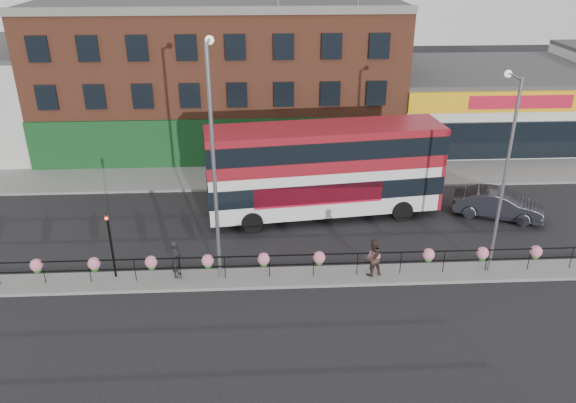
{
  "coord_description": "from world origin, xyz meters",
  "views": [
    {
      "loc": [
        -1.29,
        -21.66,
        14.14
      ],
      "look_at": [
        0.0,
        3.0,
        2.5
      ],
      "focal_mm": 35.0,
      "sensor_mm": 36.0,
      "label": 1
    }
  ],
  "objects_px": {
    "lamp_column_west": "(213,146)",
    "lamp_column_east": "(505,161)",
    "double_decker_bus": "(325,162)",
    "car": "(498,204)",
    "pedestrian_a": "(176,259)",
    "pedestrian_b": "(373,257)"
  },
  "relations": [
    {
      "from": "lamp_column_west",
      "to": "lamp_column_east",
      "type": "bearing_deg",
      "value": -0.56
    },
    {
      "from": "double_decker_bus",
      "to": "car",
      "type": "relative_size",
      "value": 2.58
    },
    {
      "from": "pedestrian_a",
      "to": "lamp_column_west",
      "type": "relative_size",
      "value": 0.17
    },
    {
      "from": "pedestrian_b",
      "to": "lamp_column_west",
      "type": "relative_size",
      "value": 0.17
    },
    {
      "from": "pedestrian_b",
      "to": "lamp_column_east",
      "type": "distance_m",
      "value": 7.06
    },
    {
      "from": "lamp_column_west",
      "to": "lamp_column_east",
      "type": "relative_size",
      "value": 1.16
    },
    {
      "from": "car",
      "to": "lamp_column_east",
      "type": "relative_size",
      "value": 0.56
    },
    {
      "from": "double_decker_bus",
      "to": "pedestrian_b",
      "type": "height_order",
      "value": "double_decker_bus"
    },
    {
      "from": "double_decker_bus",
      "to": "lamp_column_east",
      "type": "xyz_separation_m",
      "value": [
        6.99,
        -6.21,
        2.3
      ]
    },
    {
      "from": "pedestrian_a",
      "to": "lamp_column_east",
      "type": "relative_size",
      "value": 0.2
    },
    {
      "from": "pedestrian_a",
      "to": "lamp_column_west",
      "type": "bearing_deg",
      "value": -77.28
    },
    {
      "from": "car",
      "to": "pedestrian_b",
      "type": "relative_size",
      "value": 2.77
    },
    {
      "from": "lamp_column_east",
      "to": "pedestrian_a",
      "type": "bearing_deg",
      "value": 179.96
    },
    {
      "from": "pedestrian_a",
      "to": "pedestrian_b",
      "type": "xyz_separation_m",
      "value": [
        8.86,
        -0.34,
        0.0
      ]
    },
    {
      "from": "double_decker_bus",
      "to": "pedestrian_b",
      "type": "relative_size",
      "value": 7.13
    },
    {
      "from": "pedestrian_a",
      "to": "lamp_column_east",
      "type": "distance_m",
      "value": 15.02
    },
    {
      "from": "car",
      "to": "pedestrian_a",
      "type": "bearing_deg",
      "value": 129.88
    },
    {
      "from": "car",
      "to": "lamp_column_east",
      "type": "bearing_deg",
      "value": 176.47
    },
    {
      "from": "double_decker_bus",
      "to": "pedestrian_b",
      "type": "distance_m",
      "value": 7.02
    },
    {
      "from": "double_decker_bus",
      "to": "pedestrian_a",
      "type": "bearing_deg",
      "value": -139.96
    },
    {
      "from": "double_decker_bus",
      "to": "lamp_column_west",
      "type": "height_order",
      "value": "lamp_column_west"
    },
    {
      "from": "pedestrian_a",
      "to": "lamp_column_west",
      "type": "distance_m",
      "value": 5.62
    }
  ]
}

